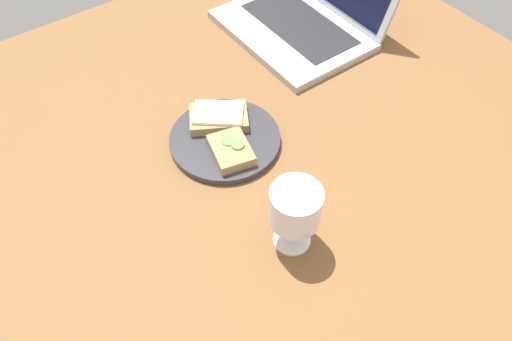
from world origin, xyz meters
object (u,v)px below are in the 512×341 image
sandwich_with_cucumber (231,150)px  sandwich_with_cheese (219,117)px  laptop (305,15)px  plate (225,140)px  wine_glass (295,209)px

sandwich_with_cucumber → sandwich_with_cheese: bearing=161.4°
sandwich_with_cheese → laptop: laptop is taller
plate → laptop: (-20.52, 37.30, 2.89)cm
plate → wine_glass: bearing=-7.5°
wine_glass → laptop: bearing=138.6°
sandwich_with_cheese → laptop: size_ratio=0.39×
wine_glass → sandwich_with_cucumber: bearing=174.9°
plate → sandwich_with_cucumber: bearing=-18.4°
plate → wine_glass: size_ratio=1.64×
sandwich_with_cucumber → wine_glass: 22.33cm
sandwich_with_cucumber → plate: bearing=161.6°
laptop → plate: bearing=-61.2°
wine_glass → plate: bearing=172.5°
sandwich_with_cheese → sandwich_with_cucumber: same height
plate → sandwich_with_cucumber: sandwich_with_cucumber is taller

